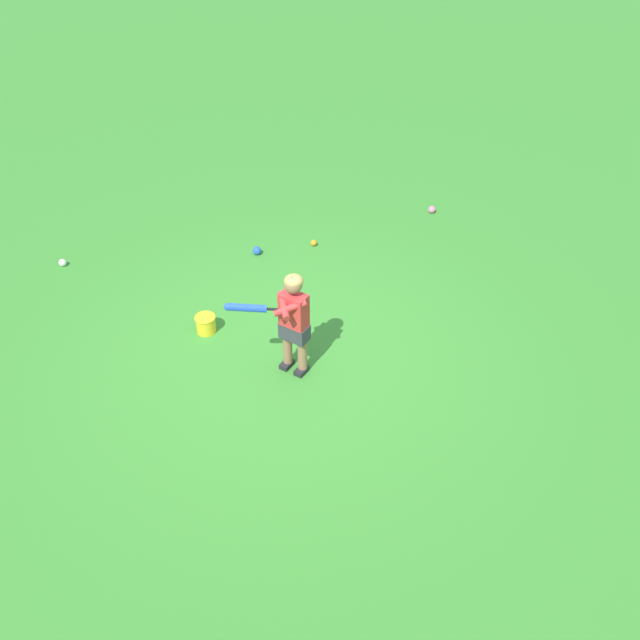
{
  "coord_description": "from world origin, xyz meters",
  "views": [
    {
      "loc": [
        4.49,
        -3.04,
        4.66
      ],
      "look_at": [
        0.24,
        0.23,
        0.45
      ],
      "focal_mm": 40.36,
      "sensor_mm": 36.0,
      "label": 1
    }
  ],
  "objects_px": {
    "play_ball_behind_batter": "(63,263)",
    "play_ball_center_lawn": "(432,209)",
    "play_ball_far_right": "(314,243)",
    "play_ball_by_bucket": "(257,251)",
    "toy_bucket": "(206,324)",
    "child_batter": "(291,316)"
  },
  "relations": [
    {
      "from": "toy_bucket",
      "to": "play_ball_far_right",
      "type": "bearing_deg",
      "value": 108.86
    },
    {
      "from": "play_ball_far_right",
      "to": "play_ball_behind_batter",
      "type": "bearing_deg",
      "value": -119.02
    },
    {
      "from": "play_ball_by_bucket",
      "to": "toy_bucket",
      "type": "relative_size",
      "value": 0.47
    },
    {
      "from": "play_ball_behind_batter",
      "to": "play_ball_center_lawn",
      "type": "distance_m",
      "value": 4.6
    },
    {
      "from": "play_ball_far_right",
      "to": "play_ball_center_lawn",
      "type": "xyz_separation_m",
      "value": [
        0.3,
        1.69,
        0.01
      ]
    },
    {
      "from": "play_ball_by_bucket",
      "to": "play_ball_center_lawn",
      "type": "bearing_deg",
      "value": 76.66
    },
    {
      "from": "play_ball_behind_batter",
      "to": "toy_bucket",
      "type": "xyz_separation_m",
      "value": [
        2.07,
        0.7,
        0.05
      ]
    },
    {
      "from": "child_batter",
      "to": "play_ball_center_lawn",
      "type": "relative_size",
      "value": 11.56
    },
    {
      "from": "play_ball_by_bucket",
      "to": "play_ball_far_right",
      "type": "relative_size",
      "value": 1.35
    },
    {
      "from": "play_ball_behind_batter",
      "to": "play_ball_far_right",
      "type": "bearing_deg",
      "value": 60.98
    },
    {
      "from": "play_ball_behind_batter",
      "to": "toy_bucket",
      "type": "distance_m",
      "value": 2.18
    },
    {
      "from": "play_ball_center_lawn",
      "to": "toy_bucket",
      "type": "relative_size",
      "value": 0.43
    },
    {
      "from": "play_ball_by_bucket",
      "to": "toy_bucket",
      "type": "height_order",
      "value": "toy_bucket"
    },
    {
      "from": "child_batter",
      "to": "play_ball_far_right",
      "type": "distance_m",
      "value": 2.32
    },
    {
      "from": "play_ball_by_bucket",
      "to": "play_ball_behind_batter",
      "type": "xyz_separation_m",
      "value": [
        -1.17,
        -1.92,
        -0.01
      ]
    },
    {
      "from": "play_ball_behind_batter",
      "to": "play_ball_center_lawn",
      "type": "height_order",
      "value": "play_ball_center_lawn"
    },
    {
      "from": "child_batter",
      "to": "toy_bucket",
      "type": "xyz_separation_m",
      "value": [
        -1.02,
        -0.36,
        -0.55
      ]
    },
    {
      "from": "play_ball_behind_batter",
      "to": "toy_bucket",
      "type": "relative_size",
      "value": 0.4
    },
    {
      "from": "play_ball_by_bucket",
      "to": "play_ball_center_lawn",
      "type": "relative_size",
      "value": 1.08
    },
    {
      "from": "child_batter",
      "to": "play_ball_by_bucket",
      "type": "distance_m",
      "value": 2.18
    },
    {
      "from": "play_ball_by_bucket",
      "to": "play_ball_far_right",
      "type": "bearing_deg",
      "value": 68.36
    },
    {
      "from": "play_ball_center_lawn",
      "to": "toy_bucket",
      "type": "distance_m",
      "value": 3.58
    }
  ]
}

